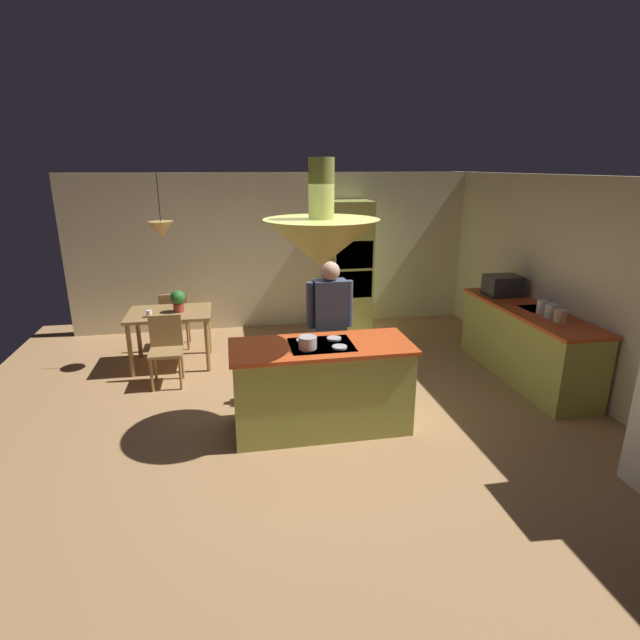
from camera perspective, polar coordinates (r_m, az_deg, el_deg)
ground at (r=5.58m, az=-0.26°, el=-11.14°), size 8.16×8.16×0.00m
wall_back at (r=8.43m, az=-4.54°, el=7.85°), size 6.80×0.10×2.55m
wall_right at (r=6.80m, az=27.14°, el=3.68°), size 0.10×7.20×2.55m
kitchen_island at (r=5.19m, az=0.14°, el=-7.62°), size 1.85×0.78×0.95m
counter_run_right at (r=6.93m, az=22.58°, el=-2.41°), size 0.73×2.32×0.93m
oven_tower at (r=8.27m, az=3.45°, el=6.16°), size 0.66×0.62×2.12m
dining_table at (r=7.06m, az=-16.84°, el=0.09°), size 1.10×0.81×0.76m
person_at_island at (r=5.66m, az=1.13°, el=-0.29°), size 0.53×0.22×1.65m
range_hood at (r=4.75m, az=0.15°, el=9.15°), size 1.10×1.10×1.00m
pendant_light_over_table at (r=6.82m, az=-17.73°, el=9.82°), size 0.32×0.32×0.82m
chair_facing_island at (r=6.52m, az=-17.25°, el=-2.79°), size 0.40×0.40×0.87m
chair_by_back_wall at (r=7.70m, az=-16.30°, el=0.38°), size 0.40×0.40×0.87m
potted_plant_on_table at (r=6.95m, az=-15.98°, el=2.25°), size 0.20×0.20×0.30m
cup_on_table at (r=6.86m, az=-19.01°, el=0.69°), size 0.07×0.07×0.09m
canister_flour at (r=6.33m, az=25.84°, el=0.42°), size 0.14×0.14×0.15m
canister_sugar at (r=6.47m, az=24.94°, el=0.96°), size 0.13×0.13×0.17m
canister_tea at (r=6.61m, az=24.06°, el=1.41°), size 0.11×0.11×0.17m
microwave_on_counter at (r=7.33m, az=20.24°, el=3.74°), size 0.46×0.36×0.28m
cooking_pot_on_cooktop at (r=4.84m, az=-1.43°, el=-2.59°), size 0.18×0.18×0.12m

